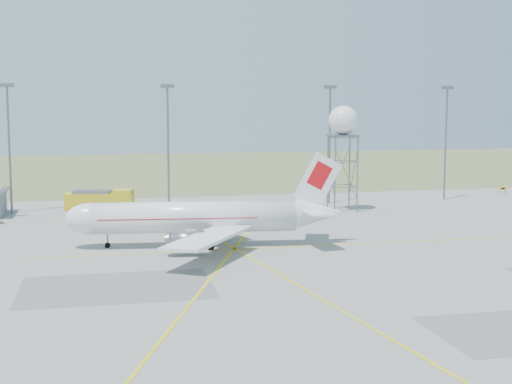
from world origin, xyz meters
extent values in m
plane|color=gray|center=(0.00, 0.00, 0.00)|extent=(400.00, 400.00, 0.00)
cube|color=#586D3B|center=(0.00, 140.00, 0.01)|extent=(400.00, 120.00, 0.03)
cylinder|color=slate|center=(-35.00, 66.00, 10.00)|extent=(0.36, 0.36, 20.00)
cube|color=slate|center=(-35.00, 66.00, 20.20)|extent=(2.20, 0.50, 0.60)
cylinder|color=slate|center=(-10.00, 66.00, 10.00)|extent=(0.36, 0.36, 20.00)
cube|color=slate|center=(-10.00, 66.00, 20.20)|extent=(2.20, 0.50, 0.60)
cylinder|color=slate|center=(18.00, 66.00, 10.00)|extent=(0.36, 0.36, 20.00)
cube|color=slate|center=(18.00, 66.00, 20.20)|extent=(2.20, 0.50, 0.60)
cylinder|color=slate|center=(40.00, 66.00, 10.00)|extent=(0.36, 0.36, 20.00)
cube|color=slate|center=(40.00, 66.00, 20.20)|extent=(2.20, 0.50, 0.60)
cylinder|color=black|center=(55.00, 72.00, 0.40)|extent=(0.10, 0.10, 0.80)
cylinder|color=black|center=(56.20, 72.00, 0.40)|extent=(0.10, 0.10, 0.80)
cube|color=yellow|center=(55.60, 72.00, 0.95)|extent=(1.60, 0.15, 0.50)
cube|color=black|center=(55.60, 71.92, 0.95)|extent=(0.80, 0.03, 0.30)
cylinder|color=white|center=(-10.20, 32.97, 3.61)|extent=(24.95, 6.71, 3.80)
ellipsoid|color=white|center=(-22.45, 34.44, 3.61)|extent=(6.48, 4.49, 3.80)
cube|color=black|center=(-23.58, 34.58, 4.18)|extent=(1.68, 2.24, 0.93)
cone|color=white|center=(4.88, 31.16, 3.89)|extent=(6.11, 4.45, 3.80)
cube|color=white|center=(4.88, 31.16, 7.88)|extent=(6.07, 1.01, 7.14)
cube|color=#B60C11|center=(5.07, 31.14, 8.54)|extent=(3.28, 0.71, 3.66)
cube|color=white|center=(4.77, 34.24, 4.37)|extent=(3.64, 5.54, 0.17)
cube|color=white|center=(4.05, 28.21, 4.37)|extent=(3.64, 5.54, 0.17)
cube|color=white|center=(-7.77, 41.28, 2.66)|extent=(9.29, 15.84, 0.34)
cube|color=white|center=(-9.80, 24.32, 2.66)|extent=(12.06, 15.23, 0.34)
cylinder|color=slate|center=(-10.48, 38.55, 1.80)|extent=(4.22, 2.64, 2.18)
cylinder|color=slate|center=(-11.80, 27.62, 1.80)|extent=(4.22, 2.64, 2.18)
cube|color=#B60C11|center=(-12.08, 33.20, 3.70)|extent=(19.30, 6.07, 0.11)
cylinder|color=black|center=(-20.56, 34.22, 0.43)|extent=(0.74, 0.74, 0.85)
cube|color=black|center=(-8.31, 32.75, 0.43)|extent=(1.62, 5.77, 0.85)
cylinder|color=slate|center=(-8.31, 32.75, 0.85)|extent=(0.25, 0.25, 1.71)
cylinder|color=slate|center=(15.32, 55.01, 6.12)|extent=(0.23, 0.23, 12.24)
cylinder|color=slate|center=(19.08, 55.01, 6.12)|extent=(0.23, 0.23, 12.24)
cylinder|color=slate|center=(19.08, 58.78, 6.12)|extent=(0.23, 0.23, 12.24)
cylinder|color=slate|center=(15.32, 58.78, 6.12)|extent=(0.23, 0.23, 12.24)
cube|color=slate|center=(17.20, 56.90, 12.24)|extent=(4.37, 4.37, 0.24)
sphere|color=white|center=(17.20, 56.90, 14.69)|extent=(4.71, 4.71, 4.71)
cube|color=gold|center=(-21.29, 60.00, 2.28)|extent=(10.75, 5.50, 2.51)
cube|color=gold|center=(-17.72, 59.23, 3.31)|extent=(3.35, 3.70, 1.60)
cube|color=black|center=(-16.94, 59.06, 3.42)|extent=(0.74, 2.92, 1.14)
cube|color=slate|center=(-22.40, 60.24, 3.76)|extent=(6.15, 3.87, 0.46)
camera|label=1|loc=(-21.49, -52.02, 17.15)|focal=50.00mm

